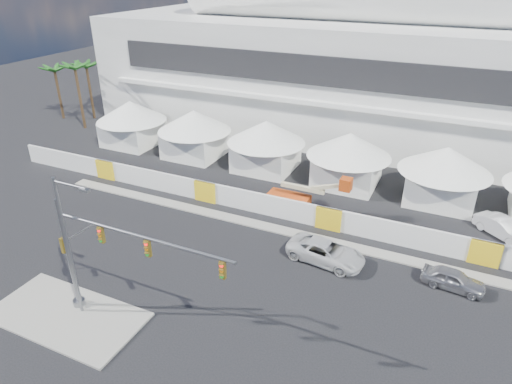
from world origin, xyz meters
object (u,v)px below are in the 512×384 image
at_px(sedan_silver, 453,279).
at_px(boom_lift, 296,198).
at_px(lot_car_a, 503,228).
at_px(traffic_mast, 99,258).
at_px(pickup_curb, 326,252).
at_px(streetlight_median, 70,240).

relative_size(sedan_silver, boom_lift, 0.55).
bearing_deg(lot_car_a, boom_lift, 137.67).
height_order(traffic_mast, boom_lift, traffic_mast).
bearing_deg(traffic_mast, sedan_silver, 32.43).
distance_m(pickup_curb, streetlight_median, 17.94).
distance_m(traffic_mast, streetlight_median, 2.00).
xyz_separation_m(pickup_curb, streetlight_median, (-12.33, -12.13, 4.78)).
distance_m(lot_car_a, boom_lift, 17.32).
bearing_deg(lot_car_a, traffic_mast, 172.21).
bearing_deg(boom_lift, sedan_silver, -23.50).
height_order(sedan_silver, pickup_curb, pickup_curb).
bearing_deg(boom_lift, lot_car_a, 9.38).
bearing_deg(traffic_mast, pickup_curb, 47.87).
distance_m(sedan_silver, lot_car_a, 9.43).
distance_m(pickup_curb, lot_car_a, 15.44).
height_order(sedan_silver, boom_lift, boom_lift).
xyz_separation_m(pickup_curb, traffic_mast, (-10.64, -11.76, 3.77)).
distance_m(pickup_curb, boom_lift, 8.57).
height_order(pickup_curb, streetlight_median, streetlight_median).
bearing_deg(lot_car_a, streetlight_median, 170.66).
distance_m(lot_car_a, traffic_mast, 31.42).
bearing_deg(sedan_silver, lot_car_a, -14.16).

